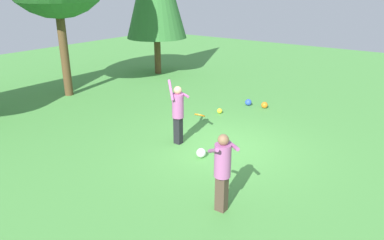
% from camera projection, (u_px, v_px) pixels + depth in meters
% --- Properties ---
extents(ground_plane, '(40.00, 40.00, 0.00)m').
position_uv_depth(ground_plane, '(221.00, 147.00, 10.64)').
color(ground_plane, '#4C9342').
extents(person_thrower, '(0.67, 0.68, 1.93)m').
position_uv_depth(person_thrower, '(178.00, 110.00, 10.54)').
color(person_thrower, black).
rests_on(person_thrower, ground_plane).
extents(person_catcher, '(0.74, 0.75, 1.71)m').
position_uv_depth(person_catcher, '(222.00, 166.00, 7.32)').
color(person_catcher, '#4C382D').
rests_on(person_catcher, ground_plane).
extents(frisbee, '(0.29, 0.30, 0.14)m').
position_uv_depth(frisbee, '(200.00, 115.00, 8.95)').
color(frisbee, orange).
extents(ball_white, '(0.26, 0.26, 0.26)m').
position_uv_depth(ball_white, '(201.00, 153.00, 9.96)').
color(ball_white, white).
rests_on(ball_white, ground_plane).
extents(ball_yellow, '(0.19, 0.19, 0.19)m').
position_uv_depth(ball_yellow, '(220.00, 111.00, 13.39)').
color(ball_yellow, yellow).
rests_on(ball_yellow, ground_plane).
extents(ball_blue, '(0.25, 0.25, 0.25)m').
position_uv_depth(ball_blue, '(248.00, 102.00, 14.26)').
color(ball_blue, blue).
rests_on(ball_blue, ground_plane).
extents(ball_orange, '(0.25, 0.25, 0.25)m').
position_uv_depth(ball_orange, '(264.00, 105.00, 13.95)').
color(ball_orange, orange).
rests_on(ball_orange, ground_plane).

